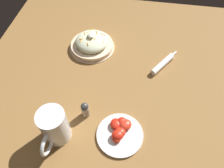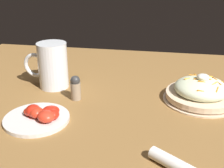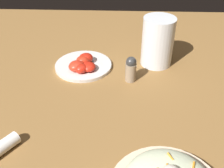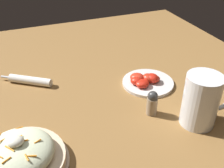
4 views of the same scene
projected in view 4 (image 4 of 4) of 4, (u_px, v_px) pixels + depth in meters
The scene contains 6 objects.
ground_plane at pixel (91, 97), 0.90m from camera, with size 1.43×1.43×0.00m, color olive.
salad_plate at pixel (20, 156), 0.64m from camera, with size 0.23×0.23×0.09m.
beer_mug at pixel (201, 103), 0.76m from camera, with size 0.16×0.10×0.16m.
napkin_roll at pixel (30, 80), 0.96m from camera, with size 0.17×0.13×0.03m.
tomato_plate at pixel (146, 81), 0.96m from camera, with size 0.18×0.18×0.04m.
salt_shaker at pixel (152, 103), 0.80m from camera, with size 0.03×0.03×0.08m.
Camera 4 is at (0.20, 0.71, 0.52)m, focal length 43.52 mm.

